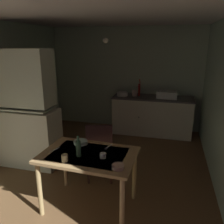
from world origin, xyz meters
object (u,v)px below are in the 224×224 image
object	(u,v)px
sink_basin	(167,94)
serving_bowl_wide	(118,167)
teacup_cream	(103,155)
hutch_cabinet	(25,113)
chair_far_side	(100,151)
mixing_bowl_counter	(122,94)
hand_pump	(139,89)
dining_table	(89,161)
glass_bottle	(78,148)

from	to	relation	value
sink_basin	serving_bowl_wide	world-z (taller)	sink_basin
teacup_cream	hutch_cabinet	bearing A→B (deg)	151.62
chair_far_side	serving_bowl_wide	size ratio (longest dim) A/B	6.98
chair_far_side	sink_basin	bearing A→B (deg)	67.67
sink_basin	mixing_bowl_counter	size ratio (longest dim) A/B	1.76
hand_pump	chair_far_side	bearing A→B (deg)	-96.86
dining_table	serving_bowl_wide	bearing A→B (deg)	-30.22
dining_table	hand_pump	bearing A→B (deg)	85.59
hand_pump	glass_bottle	bearing A→B (deg)	-96.08
serving_bowl_wide	teacup_cream	world-z (taller)	teacup_cream
chair_far_side	teacup_cream	size ratio (longest dim) A/B	12.93
hand_pump	teacup_cream	world-z (taller)	hand_pump
dining_table	glass_bottle	xyz separation A→B (m)	(-0.09, -0.08, 0.20)
mixing_bowl_counter	teacup_cream	distance (m)	2.81
dining_table	chair_far_side	size ratio (longest dim) A/B	1.25
hutch_cabinet	chair_far_side	distance (m)	1.45
sink_basin	chair_far_side	bearing A→B (deg)	-112.33
hand_pump	mixing_bowl_counter	world-z (taller)	hand_pump
sink_basin	hutch_cabinet	bearing A→B (deg)	-139.09
hutch_cabinet	glass_bottle	size ratio (longest dim) A/B	7.59
hutch_cabinet	chair_far_side	size ratio (longest dim) A/B	2.08
sink_basin	teacup_cream	distance (m)	2.91
hutch_cabinet	chair_far_side	world-z (taller)	hutch_cabinet
hutch_cabinet	hand_pump	size ratio (longest dim) A/B	5.04
hutch_cabinet	serving_bowl_wide	bearing A→B (deg)	-30.07
hand_pump	glass_bottle	size ratio (longest dim) A/B	1.51
dining_table	teacup_cream	bearing A→B (deg)	-15.22
glass_bottle	mixing_bowl_counter	bearing A→B (deg)	91.28
dining_table	chair_far_side	bearing A→B (deg)	94.54
hutch_cabinet	mixing_bowl_counter	bearing A→B (deg)	56.50
hutch_cabinet	serving_bowl_wide	world-z (taller)	hutch_cabinet
serving_bowl_wide	teacup_cream	distance (m)	0.30
chair_far_side	dining_table	bearing A→B (deg)	-85.46
mixing_bowl_counter	glass_bottle	bearing A→B (deg)	-88.72
hutch_cabinet	dining_table	world-z (taller)	hutch_cabinet
mixing_bowl_counter	teacup_cream	world-z (taller)	mixing_bowl_counter
sink_basin	dining_table	xyz separation A→B (m)	(-0.84, -2.78, -0.29)
teacup_cream	glass_bottle	distance (m)	0.30
hutch_cabinet	mixing_bowl_counter	xyz separation A→B (m)	(1.26, 1.91, -0.01)
mixing_bowl_counter	glass_bottle	size ratio (longest dim) A/B	0.97
chair_far_side	hand_pump	bearing A→B (deg)	83.14
teacup_cream	mixing_bowl_counter	bearing A→B (deg)	97.26
serving_bowl_wide	dining_table	bearing A→B (deg)	149.78
teacup_cream	sink_basin	bearing A→B (deg)	77.23
serving_bowl_wide	glass_bottle	world-z (taller)	glass_bottle
sink_basin	mixing_bowl_counter	bearing A→B (deg)	-177.13
hand_pump	teacup_cream	size ratio (longest dim) A/B	5.34
chair_far_side	serving_bowl_wide	world-z (taller)	chair_far_side
hutch_cabinet	mixing_bowl_counter	size ratio (longest dim) A/B	7.86
mixing_bowl_counter	glass_bottle	xyz separation A→B (m)	(0.06, -2.81, -0.05)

